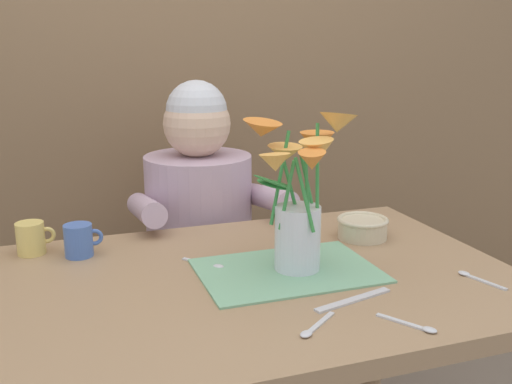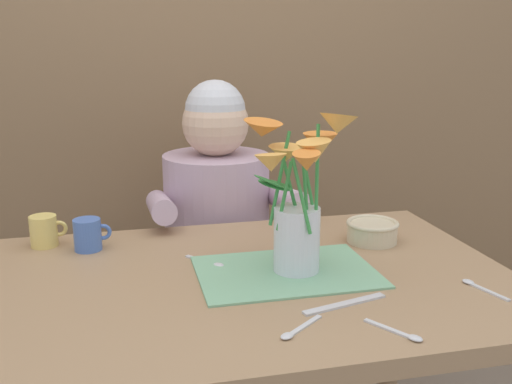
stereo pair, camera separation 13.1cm
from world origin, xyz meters
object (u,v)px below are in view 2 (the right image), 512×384
seated_person (218,255)px  ceramic_mug (44,231)px  ceramic_bowl (372,231)px  tea_cup (88,235)px  flower_vase (299,192)px  dinner_knife (345,304)px

seated_person → ceramic_mug: size_ratio=12.20×
ceramic_bowl → tea_cup: (-0.72, 0.11, 0.01)m
ceramic_bowl → tea_cup: 0.73m
ceramic_bowl → flower_vase: bearing=-149.0°
flower_vase → dinner_knife: 0.27m
tea_cup → dinner_knife: bearing=-41.6°
ceramic_mug → tea_cup: size_ratio=1.00×
dinner_knife → ceramic_mug: (-0.62, 0.51, 0.04)m
ceramic_mug → dinner_knife: bearing=-39.3°
dinner_knife → ceramic_mug: bearing=126.7°
flower_vase → ceramic_mug: flower_vase is taller
flower_vase → seated_person: bearing=97.6°
seated_person → tea_cup: (-0.39, -0.36, 0.22)m
flower_vase → ceramic_bowl: size_ratio=2.67×
seated_person → flower_vase: bearing=-83.0°
dinner_knife → ceramic_mug: ceramic_mug is taller
flower_vase → ceramic_bowl: 0.33m
ceramic_bowl → tea_cup: tea_cup is taller
flower_vase → ceramic_mug: bearing=151.6°
flower_vase → ceramic_mug: (-0.58, 0.31, -0.15)m
flower_vase → dinner_knife: bearing=-78.7°
seated_person → ceramic_bowl: bearing=-54.9°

